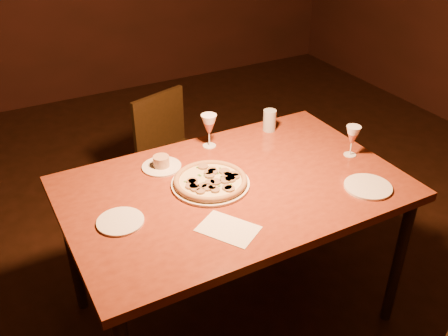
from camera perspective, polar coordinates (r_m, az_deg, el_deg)
name	(u,v)px	position (r m, az deg, el deg)	size (l,w,h in m)	color
dining_table	(234,198)	(2.34, 1.11, -3.41)	(1.55, 1.00, 0.83)	#923B1F
chair_far	(173,151)	(3.30, -5.88, 1.96)	(0.51, 0.51, 0.84)	black
pizza_plate	(210,181)	(2.28, -1.56, -1.51)	(0.36, 0.36, 0.04)	white
ramekin_saucer	(161,164)	(2.44, -7.16, 0.47)	(0.19, 0.19, 0.06)	white
wine_glass_far	(209,131)	(2.57, -1.71, 4.27)	(0.08, 0.08, 0.18)	#C06850
wine_glass_right	(352,141)	(2.57, 14.41, 3.01)	(0.07, 0.07, 0.16)	#C06850
water_tumbler	(270,120)	(2.76, 5.23, 5.44)	(0.07, 0.07, 0.12)	#ADB6BD
side_plate_left	(120,221)	(2.11, -11.76, -6.00)	(0.20, 0.20, 0.01)	white
side_plate_near	(368,187)	(2.37, 16.13, -2.07)	(0.22, 0.22, 0.01)	white
menu_card	(228,229)	(2.03, 0.48, -6.95)	(0.16, 0.23, 0.00)	white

